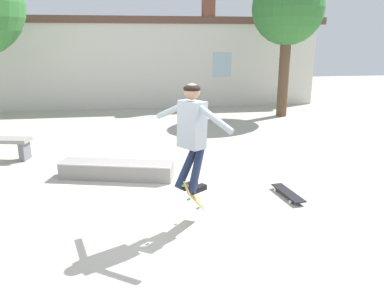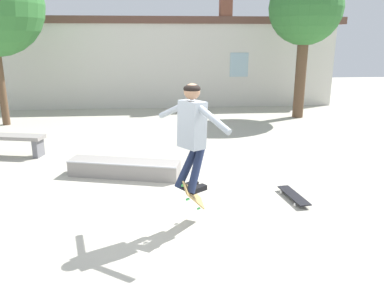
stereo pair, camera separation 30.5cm
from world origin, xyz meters
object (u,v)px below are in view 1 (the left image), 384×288
Objects in this scene: tree_right at (288,10)px; skate_ledge at (117,170)px; skateboard_flipping at (194,196)px; skateboard_resting at (288,193)px; skater at (192,129)px.

skate_ledge is at bearing -135.75° from tree_right.
skateboard_flipping is 1.96m from skateboard_resting.
skateboard_flipping is at bearing 17.12° from skater.
skater is at bearing 171.36° from skateboard_flipping.
skater is 2.40m from skateboard_resting.
skate_ledge is at bearing 55.88° from skateboard_flipping.
skater reaches higher than skate_ledge.
tree_right is 8.22m from skate_ledge.
skateboard_flipping is at bearing 107.39° from skateboard_resting.
tree_right reaches higher than skateboard_resting.
tree_right is 6.59× the size of skateboard_flipping.
skater is 2.04× the size of skateboard_flipping.
skater is at bearing -119.86° from tree_right.
skater reaches higher than skateboard_resting.
skate_ledge is 3.09× the size of skateboard_flipping.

